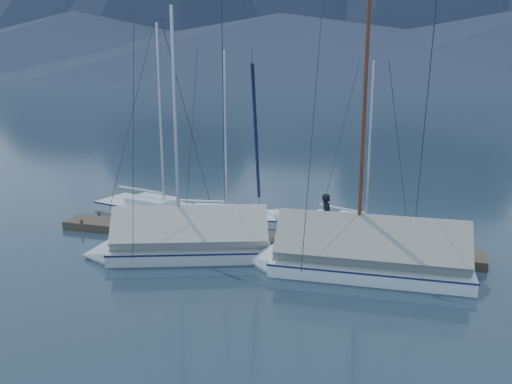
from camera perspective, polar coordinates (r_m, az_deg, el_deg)
ground at (r=21.13m, az=-1.59°, el=-7.03°), size 1000.00×1000.00×0.00m
dock at (r=22.89m, az=0.00°, el=-5.09°), size 18.00×1.50×0.54m
mooring_posts at (r=22.96m, az=-1.20°, el=-4.41°), size 15.12×1.52×0.35m
sailboat_open_left at (r=26.89m, az=-8.74°, el=-2.26°), size 7.93×3.95×10.11m
sailboat_open_mid at (r=25.79m, az=-2.10°, el=-2.85°), size 6.82×3.11×8.74m
sailboat_open_right at (r=24.42m, az=12.36°, el=-4.13°), size 6.42×4.03×8.23m
sailboat_covered_near at (r=19.98m, az=10.13°, el=-6.87°), size 8.25×3.52×10.59m
sailboat_covered_far at (r=21.43m, az=-8.44°, el=-5.45°), size 7.66×4.59×10.32m
person at (r=22.21m, az=7.45°, el=-2.58°), size 0.62×0.79×1.92m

